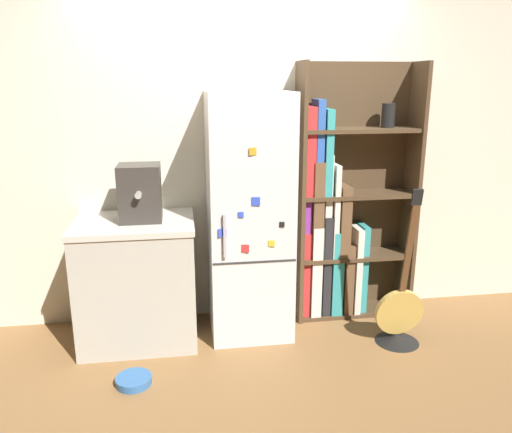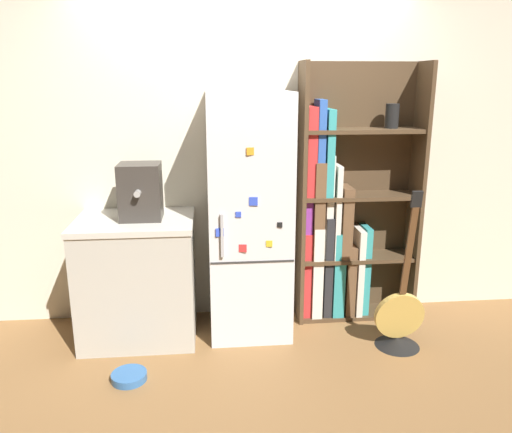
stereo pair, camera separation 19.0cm
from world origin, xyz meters
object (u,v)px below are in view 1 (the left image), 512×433
refrigerator (249,217)px  bookshelf (339,216)px  guitar (399,321)px  pet_bowl (134,380)px  espresso_machine (140,193)px

refrigerator → bookshelf: bearing=13.0°
guitar → bookshelf: bearing=118.2°
refrigerator → pet_bowl: bearing=-142.5°
refrigerator → guitar: (1.04, -0.39, -0.72)m
bookshelf → guitar: (0.30, -0.56, -0.65)m
guitar → refrigerator: bearing=159.6°
bookshelf → guitar: bearing=-61.8°
guitar → pet_bowl: size_ratio=5.18×
refrigerator → guitar: 1.33m
espresso_machine → guitar: espresso_machine is taller
espresso_machine → refrigerator: bearing=1.9°
bookshelf → pet_bowl: bookshelf is taller
bookshelf → guitar: 0.91m
refrigerator → guitar: refrigerator is taller
refrigerator → bookshelf: 0.77m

